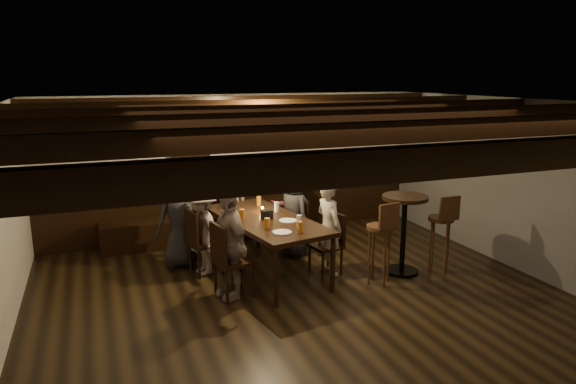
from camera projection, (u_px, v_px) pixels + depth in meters
name	position (u px, v px, depth m)	size (l,w,h in m)	color
room	(242.00, 189.00, 7.53)	(7.00, 7.00, 7.00)	black
dining_table	(265.00, 223.00, 7.02)	(1.33, 2.27, 0.80)	black
chair_left_near	(205.00, 254.00, 7.13)	(0.49, 0.49, 0.91)	black
chair_left_far	(232.00, 274.00, 6.38)	(0.51, 0.51, 0.95)	black
chair_right_near	(292.00, 238.00, 7.86)	(0.45, 0.45, 0.85)	black
chair_right_far	(327.00, 255.00, 7.12)	(0.45, 0.45, 0.85)	black
person_bench_left	(180.00, 220.00, 7.32)	(0.68, 0.44, 1.38)	#242527
person_bench_centre	(232.00, 208.00, 7.90)	(0.51, 0.34, 1.41)	gray
person_bench_right	(287.00, 205.00, 8.24)	(0.65, 0.51, 1.34)	#5A1F2D
person_left_near	(202.00, 231.00, 7.04)	(0.79, 0.46, 1.23)	gray
person_left_far	(229.00, 244.00, 6.27)	(0.81, 0.34, 1.38)	gray
person_right_near	(294.00, 213.00, 7.79)	(0.64, 0.42, 1.32)	#29292B
person_right_far	(329.00, 228.00, 7.04)	(0.48, 0.32, 1.32)	#B4AD98
pint_a	(225.00, 205.00, 7.43)	(0.07, 0.07, 0.14)	#BF7219
pint_b	(259.00, 201.00, 7.66)	(0.07, 0.07, 0.14)	#BF7219
pint_c	(242.00, 214.00, 6.92)	(0.07, 0.07, 0.14)	#BF7219
pint_d	(277.00, 207.00, 7.31)	(0.07, 0.07, 0.14)	silver
pint_e	(267.00, 223.00, 6.50)	(0.07, 0.07, 0.14)	#BF7219
pint_f	(299.00, 220.00, 6.63)	(0.07, 0.07, 0.14)	silver
pint_g	(300.00, 227.00, 6.35)	(0.07, 0.07, 0.14)	#BF7219
plate_near	(282.00, 232.00, 6.34)	(0.24, 0.24, 0.01)	white
plate_far	(288.00, 221.00, 6.84)	(0.24, 0.24, 0.01)	white
condiment_caddy	(267.00, 215.00, 6.95)	(0.15, 0.10, 0.12)	black
candle	(262.00, 210.00, 7.31)	(0.05, 0.05, 0.05)	beige
high_top_table	(404.00, 223.00, 7.04)	(0.62, 0.62, 1.11)	black
bar_stool_left	(379.00, 253.00, 6.75)	(0.36, 0.38, 1.12)	#372211
bar_stool_right	(440.00, 243.00, 7.15)	(0.35, 0.36, 1.12)	#372211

